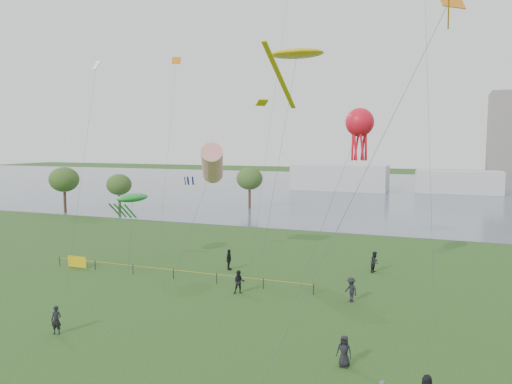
% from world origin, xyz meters
% --- Properties ---
extents(ground_plane, '(400.00, 400.00, 0.00)m').
position_xyz_m(ground_plane, '(0.00, 0.00, 0.00)').
color(ground_plane, '#1B3C13').
extents(lake, '(400.00, 120.00, 0.08)m').
position_xyz_m(lake, '(0.00, 100.00, 0.02)').
color(lake, slate).
rests_on(lake, ground_plane).
extents(pavilion_left, '(22.00, 8.00, 6.00)m').
position_xyz_m(pavilion_left, '(-12.00, 95.00, 3.00)').
color(pavilion_left, silver).
rests_on(pavilion_left, ground_plane).
extents(pavilion_right, '(18.00, 7.00, 5.00)m').
position_xyz_m(pavilion_right, '(14.00, 98.00, 2.50)').
color(pavilion_right, silver).
rests_on(pavilion_right, ground_plane).
extents(trees, '(30.40, 20.14, 7.34)m').
position_xyz_m(trees, '(-34.37, 48.27, 5.05)').
color(trees, '#3D271B').
rests_on(trees, ground_plane).
extents(fence, '(24.07, 0.07, 1.05)m').
position_xyz_m(fence, '(-15.19, 14.31, 0.55)').
color(fence, black).
rests_on(fence, ground_plane).
extents(spectator_a, '(1.07, 0.98, 1.77)m').
position_xyz_m(spectator_a, '(-2.35, 12.54, 0.88)').
color(spectator_a, black).
rests_on(spectator_a, ground_plane).
extents(spectator_b, '(1.30, 1.24, 1.77)m').
position_xyz_m(spectator_b, '(5.84, 13.65, 0.89)').
color(spectator_b, black).
rests_on(spectator_b, ground_plane).
extents(spectator_c, '(0.55, 1.12, 1.85)m').
position_xyz_m(spectator_c, '(-5.94, 18.62, 0.93)').
color(spectator_c, black).
rests_on(spectator_c, ground_plane).
extents(spectator_d, '(0.84, 0.60, 1.61)m').
position_xyz_m(spectator_d, '(7.43, 3.22, 0.81)').
color(spectator_d, black).
rests_on(spectator_d, ground_plane).
extents(spectator_f, '(0.70, 0.56, 1.70)m').
position_xyz_m(spectator_f, '(-9.31, 1.31, 0.85)').
color(spectator_f, black).
rests_on(spectator_f, ground_plane).
extents(spectator_g, '(0.91, 1.05, 1.84)m').
position_xyz_m(spectator_g, '(6.28, 22.48, 0.92)').
color(spectator_g, black).
rests_on(spectator_g, ground_plane).
extents(kite_stingray, '(4.51, 9.88, 18.84)m').
position_xyz_m(kite_stingray, '(0.13, 18.59, 18.38)').
color(kite_stingray, '#3F3F42').
extents(kite_windsock, '(4.37, 9.05, 11.33)m').
position_xyz_m(kite_windsock, '(-8.76, 21.14, 9.33)').
color(kite_windsock, '#3F3F42').
extents(kite_creature, '(2.18, 4.46, 6.58)m').
position_xyz_m(kite_creature, '(-15.31, 17.63, 6.16)').
color(kite_creature, '#3F3F42').
extents(kite_octopus, '(4.81, 5.08, 13.92)m').
position_xyz_m(kite_octopus, '(5.58, 17.36, 12.75)').
color(kite_octopus, '#3F3F42').
extents(kite_delta, '(8.00, 10.73, 19.35)m').
position_xyz_m(kite_delta, '(11.42, 6.18, 17.73)').
color(kite_delta, '#3F3F42').
extents(small_kites, '(38.77, 14.21, 11.10)m').
position_xyz_m(small_kites, '(-0.11, 18.35, 22.02)').
color(small_kites, orange).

